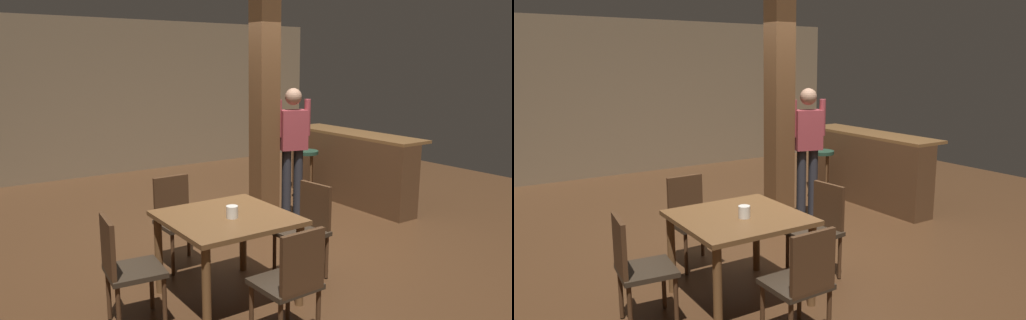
% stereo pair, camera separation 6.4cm
% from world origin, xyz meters
% --- Properties ---
extents(ground_plane, '(10.80, 10.80, 0.00)m').
position_xyz_m(ground_plane, '(0.00, 0.00, 0.00)').
color(ground_plane, '#422816').
extents(wall_back, '(8.00, 0.10, 2.80)m').
position_xyz_m(wall_back, '(0.00, 4.50, 1.40)').
color(wall_back, '#756047').
rests_on(wall_back, ground_plane).
extents(pillar, '(0.28, 0.28, 2.80)m').
position_xyz_m(pillar, '(0.28, 0.51, 1.40)').
color(pillar, brown).
rests_on(pillar, ground_plane).
extents(dining_table, '(1.03, 1.03, 0.76)m').
position_xyz_m(dining_table, '(-1.18, -1.01, 0.64)').
color(dining_table, brown).
rests_on(dining_table, ground_plane).
extents(chair_east, '(0.46, 0.46, 0.89)m').
position_xyz_m(chair_east, '(-0.31, -1.03, 0.51)').
color(chair_east, '#2D2319').
rests_on(chair_east, ground_plane).
extents(chair_south, '(0.43, 0.43, 0.89)m').
position_xyz_m(chair_south, '(-1.17, -1.90, 0.51)').
color(chair_south, '#2D2319').
rests_on(chair_south, ground_plane).
extents(chair_north, '(0.43, 0.43, 0.89)m').
position_xyz_m(chair_north, '(-1.21, -0.07, 0.51)').
color(chair_north, '#2D2319').
rests_on(chair_north, ground_plane).
extents(chair_west, '(0.46, 0.46, 0.89)m').
position_xyz_m(chair_west, '(-2.08, -0.98, 0.51)').
color(chair_west, '#2D2319').
rests_on(chair_west, ground_plane).
extents(napkin_cup, '(0.10, 0.10, 0.10)m').
position_xyz_m(napkin_cup, '(-1.18, -1.09, 0.81)').
color(napkin_cup, silver).
rests_on(napkin_cup, dining_table).
extents(standing_person, '(0.47, 0.29, 1.72)m').
position_xyz_m(standing_person, '(0.61, 0.37, 1.00)').
color(standing_person, maroon).
rests_on(standing_person, ground_plane).
extents(bar_counter, '(0.56, 2.23, 1.03)m').
position_xyz_m(bar_counter, '(1.88, 0.64, 0.53)').
color(bar_counter, brown).
rests_on(bar_counter, ground_plane).
extents(bar_stool_near, '(0.36, 0.36, 0.76)m').
position_xyz_m(bar_stool_near, '(1.40, 1.05, 0.57)').
color(bar_stool_near, '#1E3828').
rests_on(bar_stool_near, ground_plane).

